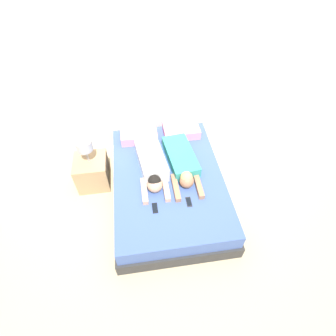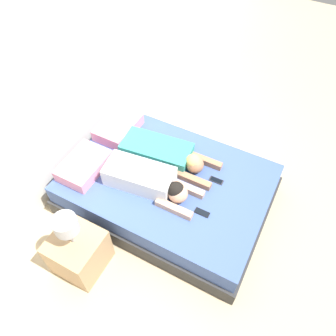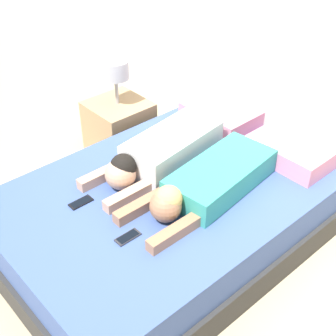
# 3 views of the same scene
# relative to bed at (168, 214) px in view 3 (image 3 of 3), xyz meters

# --- Properties ---
(ground_plane) EXTENTS (12.00, 12.00, 0.00)m
(ground_plane) POSITION_rel_bed_xyz_m (0.00, 0.00, -0.22)
(ground_plane) COLOR tan
(wall_back) EXTENTS (12.00, 0.06, 2.60)m
(wall_back) POSITION_rel_bed_xyz_m (0.00, 1.24, 1.08)
(wall_back) COLOR silver
(wall_back) RESTS_ON ground_plane
(bed) EXTENTS (1.53, 2.18, 0.44)m
(bed) POSITION_rel_bed_xyz_m (0.00, 0.00, 0.00)
(bed) COLOR #2D2D2D
(bed) RESTS_ON ground_plane
(pillow_head_left) EXTENTS (0.55, 0.38, 0.14)m
(pillow_head_left) POSITION_rel_bed_xyz_m (-0.33, 0.84, 0.30)
(pillow_head_left) COLOR pink
(pillow_head_left) RESTS_ON bed
(pillow_head_right) EXTENTS (0.55, 0.38, 0.14)m
(pillow_head_right) POSITION_rel_bed_xyz_m (0.33, 0.84, 0.30)
(pillow_head_right) COLOR pink
(pillow_head_right) RESTS_ON bed
(person_left) EXTENTS (0.42, 1.04, 0.23)m
(person_left) POSITION_rel_bed_xyz_m (-0.20, 0.11, 0.33)
(person_left) COLOR silver
(person_left) RESTS_ON bed
(person_right) EXTENTS (0.44, 1.11, 0.22)m
(person_right) POSITION_rel_bed_xyz_m (0.21, 0.14, 0.31)
(person_right) COLOR teal
(person_right) RESTS_ON bed
(cell_phone_left) EXTENTS (0.06, 0.15, 0.01)m
(cell_phone_left) POSITION_rel_bed_xyz_m (-0.24, -0.50, 0.23)
(cell_phone_left) COLOR black
(cell_phone_left) RESTS_ON bed
(cell_phone_right) EXTENTS (0.06, 0.15, 0.01)m
(cell_phone_right) POSITION_rel_bed_xyz_m (0.19, -0.47, 0.23)
(cell_phone_right) COLOR #2D2D33
(cell_phone_right) RESTS_ON bed
(nightstand) EXTENTS (0.46, 0.46, 0.85)m
(nightstand) POSITION_rel_bed_xyz_m (-1.08, 0.41, 0.05)
(nightstand) COLOR tan
(nightstand) RESTS_ON ground_plane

